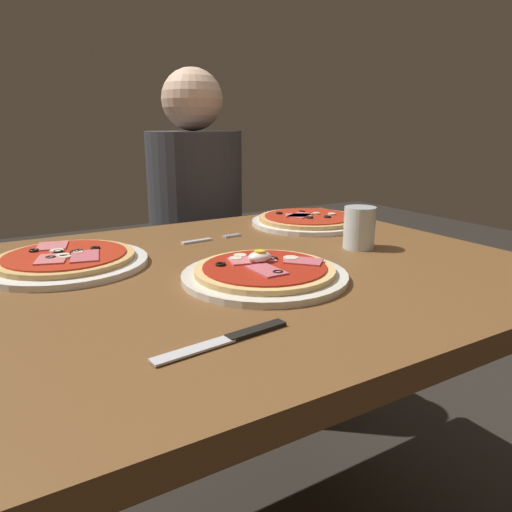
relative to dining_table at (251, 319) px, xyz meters
name	(u,v)px	position (x,y,z in m)	size (l,w,h in m)	color
dining_table	(251,319)	(0.00, 0.00, 0.00)	(1.06, 0.90, 0.74)	brown
pizza_foreground	(265,273)	(-0.03, -0.09, 0.13)	(0.29, 0.29, 0.05)	silver
pizza_across_left	(66,260)	(-0.31, 0.17, 0.13)	(0.31, 0.31, 0.03)	white
pizza_across_right	(308,220)	(0.33, 0.25, 0.13)	(0.31, 0.31, 0.03)	white
water_glass_near	(359,231)	(0.27, -0.01, 0.16)	(0.07, 0.07, 0.09)	silver
fork	(207,240)	(0.01, 0.22, 0.12)	(0.16, 0.03, 0.00)	silver
knife	(232,338)	(-0.19, -0.29, 0.12)	(0.20, 0.04, 0.01)	silver
diner_person	(197,253)	(0.21, 0.73, -0.06)	(0.32, 0.32, 1.18)	black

